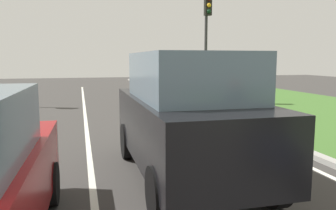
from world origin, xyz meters
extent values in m
plane|color=#383533|center=(0.00, 14.00, 0.00)|extent=(60.00, 60.00, 0.00)
cube|color=silver|center=(-0.70, 14.00, 0.00)|extent=(0.12, 32.00, 0.01)
cube|color=silver|center=(3.60, 14.00, 0.00)|extent=(0.12, 32.00, 0.01)
cube|color=#3D6628|center=(8.50, 14.00, 0.03)|extent=(9.00, 48.00, 0.06)
cube|color=#9E9B93|center=(4.10, 14.00, 0.06)|extent=(0.24, 48.00, 0.12)
cube|color=black|center=(0.99, 8.31, 0.93)|extent=(1.90, 4.50, 1.10)
cube|color=slate|center=(0.99, 8.16, 1.88)|extent=(1.70, 2.70, 0.80)
cylinder|color=black|center=(0.11, 9.85, 0.38)|extent=(0.22, 0.76, 0.76)
cylinder|color=black|center=(1.86, 9.84, 0.38)|extent=(0.22, 0.76, 0.76)
cylinder|color=black|center=(0.11, 6.79, 0.38)|extent=(0.22, 0.76, 0.76)
cylinder|color=black|center=(1.86, 6.78, 0.38)|extent=(0.22, 0.76, 0.76)
cylinder|color=black|center=(-1.33, 7.69, 0.32)|extent=(0.24, 0.65, 0.64)
cylinder|color=#2D2D2D|center=(5.02, 18.02, 2.65)|extent=(0.14, 0.14, 5.31)
cube|color=black|center=(5.02, 17.82, 4.63)|extent=(0.32, 0.24, 0.90)
sphere|color=#F2AD19|center=(5.02, 17.69, 4.63)|extent=(0.20, 0.20, 0.20)
sphere|color=black|center=(5.02, 17.69, 4.35)|extent=(0.20, 0.20, 0.20)
camera|label=1|loc=(-0.85, 2.54, 2.16)|focal=36.43mm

